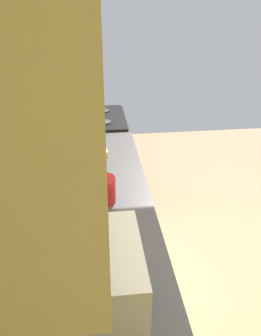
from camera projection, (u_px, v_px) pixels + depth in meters
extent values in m
cube|color=#DBCB74|center=(19.00, 133.00, 1.84)|extent=(4.14, 0.12, 2.82)
cube|color=beige|center=(104.00, 328.00, 1.96)|extent=(3.12, 0.63, 0.89)
cube|color=#4C4B52|center=(101.00, 264.00, 1.74)|extent=(3.15, 0.66, 0.02)
cube|color=#332819|center=(156.00, 291.00, 2.19)|extent=(0.01, 0.01, 0.82)
cube|color=#332819|center=(145.00, 243.00, 2.58)|extent=(0.01, 0.01, 0.82)
cube|color=#332819|center=(136.00, 207.00, 2.97)|extent=(0.01, 0.01, 0.82)
cube|color=beige|center=(45.00, 47.00, 1.26)|extent=(1.74, 0.32, 0.72)
cube|color=black|center=(94.00, 163.00, 3.63)|extent=(0.68, 0.63, 0.91)
cube|color=black|center=(127.00, 165.00, 3.68)|extent=(0.53, 0.01, 0.50)
cube|color=black|center=(92.00, 118.00, 3.41)|extent=(0.65, 0.60, 0.02)
cube|color=black|center=(59.00, 111.00, 3.34)|extent=(0.65, 0.04, 0.18)
cylinder|color=#38383D|center=(105.00, 122.00, 3.28)|extent=(0.11, 0.11, 0.01)
cylinder|color=#38383D|center=(103.00, 111.00, 3.54)|extent=(0.11, 0.11, 0.01)
cylinder|color=#38383D|center=(79.00, 123.00, 3.26)|extent=(0.11, 0.11, 0.01)
cylinder|color=#38383D|center=(79.00, 112.00, 3.52)|extent=(0.11, 0.11, 0.01)
cube|color=white|center=(98.00, 279.00, 1.44)|extent=(0.46, 0.35, 0.31)
cube|color=black|center=(144.00, 283.00, 1.42)|extent=(0.29, 0.01, 0.22)
cube|color=#2D2D33|center=(137.00, 246.00, 1.61)|extent=(0.08, 0.01, 0.22)
cylinder|color=gold|center=(99.00, 154.00, 2.71)|extent=(0.14, 0.14, 0.05)
cylinder|color=gold|center=(99.00, 152.00, 2.71)|extent=(0.11, 0.11, 0.02)
cylinder|color=red|center=(103.00, 190.00, 2.17)|extent=(0.16, 0.16, 0.15)
cylinder|color=black|center=(102.00, 177.00, 2.13)|extent=(0.04, 0.04, 0.02)
cylinder|color=red|center=(102.00, 178.00, 2.23)|extent=(0.10, 0.02, 0.06)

